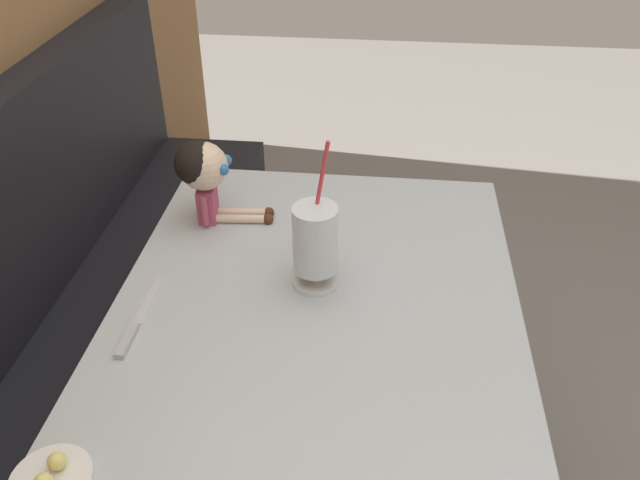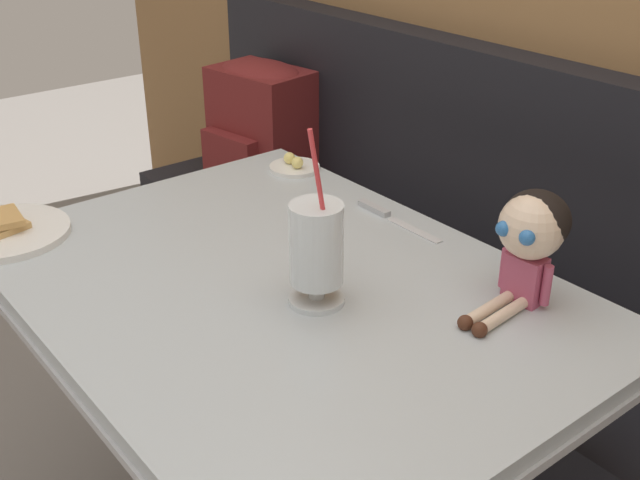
% 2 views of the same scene
% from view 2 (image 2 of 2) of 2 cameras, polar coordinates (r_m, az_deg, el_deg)
% --- Properties ---
extents(booth_bench, '(2.60, 0.48, 1.00)m').
position_cam_2_polar(booth_bench, '(1.99, 12.37, -7.70)').
color(booth_bench, black).
rests_on(booth_bench, ground).
extents(diner_table, '(1.11, 0.81, 0.74)m').
position_cam_2_polar(diner_table, '(1.50, -2.73, -9.60)').
color(diner_table, '#B2BCC1').
rests_on(diner_table, ground).
extents(toast_plate, '(0.25, 0.25, 0.04)m').
position_cam_2_polar(toast_plate, '(1.67, -22.04, 0.64)').
color(toast_plate, white).
rests_on(toast_plate, diner_table).
extents(milkshake_glass, '(0.10, 0.10, 0.32)m').
position_cam_2_polar(milkshake_glass, '(1.28, -0.26, -0.70)').
color(milkshake_glass, silver).
rests_on(milkshake_glass, diner_table).
extents(butter_saucer, '(0.12, 0.12, 0.04)m').
position_cam_2_polar(butter_saucer, '(1.87, -1.88, 5.41)').
color(butter_saucer, white).
rests_on(butter_saucer, diner_table).
extents(butter_knife, '(0.24, 0.02, 0.01)m').
position_cam_2_polar(butter_knife, '(1.64, 4.74, 1.90)').
color(butter_knife, silver).
rests_on(butter_knife, diner_table).
extents(seated_doll, '(0.12, 0.22, 0.20)m').
position_cam_2_polar(seated_doll, '(1.32, 15.11, 0.54)').
color(seated_doll, '#B74C6B').
rests_on(seated_doll, diner_table).
extents(backpack, '(0.33, 0.28, 0.41)m').
position_cam_2_polar(backpack, '(2.45, -4.39, 8.39)').
color(backpack, maroon).
rests_on(backpack, booth_bench).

